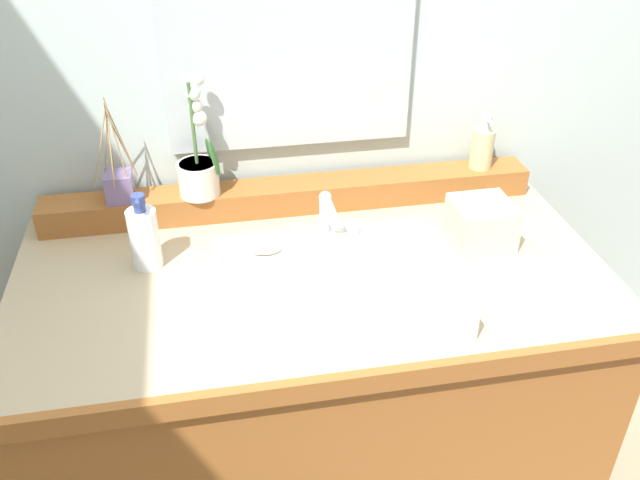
{
  "coord_description": "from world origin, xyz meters",
  "views": [
    {
      "loc": [
        -0.2,
        -1.16,
        1.65
      ],
      "look_at": [
        0.01,
        -0.04,
        0.92
      ],
      "focal_mm": 37.62,
      "sensor_mm": 36.0,
      "label": 1
    }
  ],
  "objects_px": {
    "sink_basin": "(337,288)",
    "potted_plant": "(199,166)",
    "lotion_bottle": "(144,237)",
    "soap_bar": "(266,247)",
    "tissue_box": "(481,223)",
    "reed_diffuser": "(119,185)",
    "soap_dispenser": "(482,147)"
  },
  "relations": [
    {
      "from": "potted_plant",
      "to": "soap_dispenser",
      "type": "xyz_separation_m",
      "value": [
        0.7,
        0.01,
        -0.02
      ]
    },
    {
      "from": "potted_plant",
      "to": "lotion_bottle",
      "type": "xyz_separation_m",
      "value": [
        -0.13,
        -0.18,
        -0.07
      ]
    },
    {
      "from": "soap_dispenser",
      "to": "reed_diffuser",
      "type": "distance_m",
      "value": 0.89
    },
    {
      "from": "reed_diffuser",
      "to": "tissue_box",
      "type": "relative_size",
      "value": 1.93
    },
    {
      "from": "potted_plant",
      "to": "tissue_box",
      "type": "bearing_deg",
      "value": -20.13
    },
    {
      "from": "lotion_bottle",
      "to": "tissue_box",
      "type": "relative_size",
      "value": 1.34
    },
    {
      "from": "potted_plant",
      "to": "reed_diffuser",
      "type": "bearing_deg",
      "value": 179.44
    },
    {
      "from": "potted_plant",
      "to": "soap_dispenser",
      "type": "bearing_deg",
      "value": 0.96
    },
    {
      "from": "potted_plant",
      "to": "reed_diffuser",
      "type": "relative_size",
      "value": 1.15
    },
    {
      "from": "potted_plant",
      "to": "reed_diffuser",
      "type": "distance_m",
      "value": 0.19
    },
    {
      "from": "sink_basin",
      "to": "potted_plant",
      "type": "height_order",
      "value": "potted_plant"
    },
    {
      "from": "lotion_bottle",
      "to": "tissue_box",
      "type": "distance_m",
      "value": 0.74
    },
    {
      "from": "reed_diffuser",
      "to": "lotion_bottle",
      "type": "height_order",
      "value": "reed_diffuser"
    },
    {
      "from": "soap_bar",
      "to": "tissue_box",
      "type": "height_order",
      "value": "tissue_box"
    },
    {
      "from": "soap_dispenser",
      "to": "soap_bar",
      "type": "bearing_deg",
      "value": -152.65
    },
    {
      "from": "soap_bar",
      "to": "reed_diffuser",
      "type": "relative_size",
      "value": 0.28
    },
    {
      "from": "lotion_bottle",
      "to": "potted_plant",
      "type": "bearing_deg",
      "value": 55.38
    },
    {
      "from": "sink_basin",
      "to": "lotion_bottle",
      "type": "xyz_separation_m",
      "value": [
        -0.37,
        0.21,
        0.03
      ]
    },
    {
      "from": "tissue_box",
      "to": "lotion_bottle",
      "type": "bearing_deg",
      "value": 176.73
    },
    {
      "from": "sink_basin",
      "to": "lotion_bottle",
      "type": "bearing_deg",
      "value": 151.17
    },
    {
      "from": "potted_plant",
      "to": "reed_diffuser",
      "type": "height_order",
      "value": "potted_plant"
    },
    {
      "from": "sink_basin",
      "to": "potted_plant",
      "type": "relative_size",
      "value": 1.62
    },
    {
      "from": "sink_basin",
      "to": "tissue_box",
      "type": "xyz_separation_m",
      "value": [
        0.37,
        0.16,
        0.01
      ]
    },
    {
      "from": "sink_basin",
      "to": "soap_bar",
      "type": "height_order",
      "value": "sink_basin"
    },
    {
      "from": "sink_basin",
      "to": "lotion_bottle",
      "type": "relative_size",
      "value": 2.68
    },
    {
      "from": "soap_bar",
      "to": "tissue_box",
      "type": "relative_size",
      "value": 0.54
    },
    {
      "from": "sink_basin",
      "to": "lotion_bottle",
      "type": "height_order",
      "value": "sink_basin"
    },
    {
      "from": "sink_basin",
      "to": "soap_dispenser",
      "type": "distance_m",
      "value": 0.61
    },
    {
      "from": "soap_bar",
      "to": "sink_basin",
      "type": "bearing_deg",
      "value": -37.8
    },
    {
      "from": "potted_plant",
      "to": "lotion_bottle",
      "type": "distance_m",
      "value": 0.23
    },
    {
      "from": "soap_dispenser",
      "to": "sink_basin",
      "type": "bearing_deg",
      "value": -138.59
    },
    {
      "from": "soap_bar",
      "to": "potted_plant",
      "type": "xyz_separation_m",
      "value": [
        -0.12,
        0.29,
        0.05
      ]
    }
  ]
}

